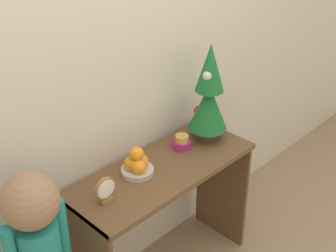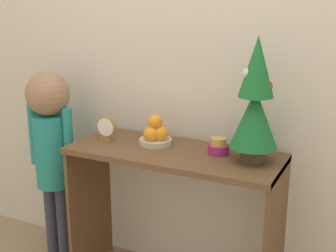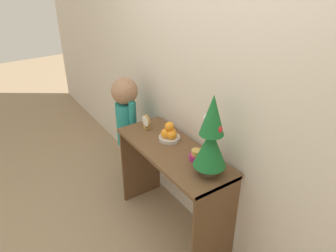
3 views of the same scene
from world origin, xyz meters
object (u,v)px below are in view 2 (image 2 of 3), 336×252
(desk_clock, at_px, (106,129))
(child_figure, at_px, (51,137))
(mini_tree, at_px, (255,102))
(fruit_bowl, at_px, (156,134))
(singing_bowl, at_px, (218,147))

(desk_clock, relative_size, child_figure, 0.12)
(desk_clock, height_order, child_figure, child_figure)
(mini_tree, xyz_separation_m, child_figure, (-1.17, -0.04, -0.32))
(fruit_bowl, height_order, singing_bowl, fruit_bowl)
(mini_tree, xyz_separation_m, singing_bowl, (-0.18, 0.03, -0.25))
(singing_bowl, xyz_separation_m, desk_clock, (-0.61, -0.07, 0.03))
(fruit_bowl, bearing_deg, singing_bowl, 0.75)
(fruit_bowl, bearing_deg, desk_clock, -166.33)
(child_figure, bearing_deg, desk_clock, 0.22)
(fruit_bowl, relative_size, desk_clock, 1.28)
(desk_clock, distance_m, child_figure, 0.39)
(mini_tree, relative_size, fruit_bowl, 3.40)
(mini_tree, height_order, fruit_bowl, mini_tree)
(mini_tree, bearing_deg, desk_clock, -177.49)
(mini_tree, distance_m, child_figure, 1.22)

